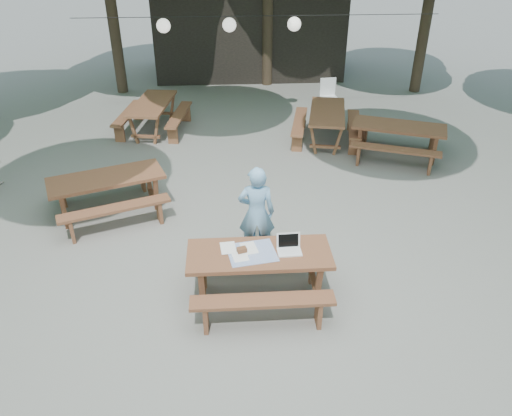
{
  "coord_description": "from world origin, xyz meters",
  "views": [
    {
      "loc": [
        -0.36,
        -6.78,
        4.81
      ],
      "look_at": [
        0.04,
        -0.51,
        1.05
      ],
      "focal_mm": 35.0,
      "sensor_mm": 36.0,
      "label": 1
    }
  ],
  "objects_px": {
    "main_picnic_table": "(259,273)",
    "woman": "(257,213)",
    "picnic_table_nw": "(109,195)",
    "plastic_chair": "(329,103)"
  },
  "relations": [
    {
      "from": "picnic_table_nw",
      "to": "woman",
      "type": "distance_m",
      "value": 3.0
    },
    {
      "from": "main_picnic_table",
      "to": "woman",
      "type": "relative_size",
      "value": 1.27
    },
    {
      "from": "main_picnic_table",
      "to": "plastic_chair",
      "type": "xyz_separation_m",
      "value": [
        2.44,
        7.53,
        -0.13
      ]
    },
    {
      "from": "picnic_table_nw",
      "to": "woman",
      "type": "bearing_deg",
      "value": -49.72
    },
    {
      "from": "picnic_table_nw",
      "to": "plastic_chair",
      "type": "height_order",
      "value": "plastic_chair"
    },
    {
      "from": "main_picnic_table",
      "to": "picnic_table_nw",
      "type": "xyz_separation_m",
      "value": [
        -2.56,
        2.45,
        0.0
      ]
    },
    {
      "from": "woman",
      "to": "plastic_chair",
      "type": "height_order",
      "value": "woman"
    },
    {
      "from": "main_picnic_table",
      "to": "plastic_chair",
      "type": "height_order",
      "value": "plastic_chair"
    },
    {
      "from": "woman",
      "to": "plastic_chair",
      "type": "relative_size",
      "value": 1.74
    },
    {
      "from": "main_picnic_table",
      "to": "picnic_table_nw",
      "type": "distance_m",
      "value": 3.55
    }
  ]
}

